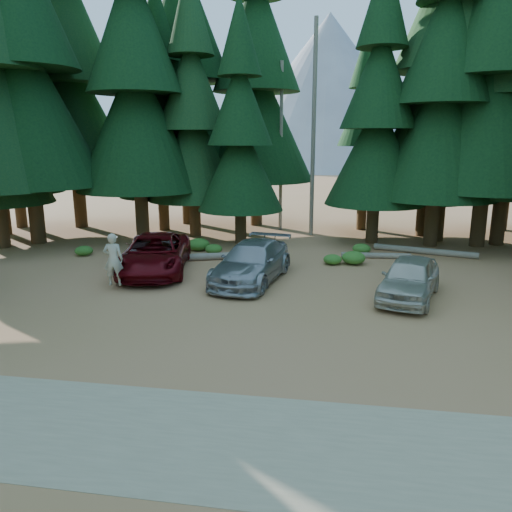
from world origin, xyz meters
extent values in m
plane|color=#A97A48|center=(0.00, 0.00, 0.00)|extent=(160.00, 160.00, 0.00)
cube|color=#9C9071|center=(0.00, -6.50, 0.01)|extent=(26.00, 3.50, 0.01)
cylinder|color=slate|center=(0.80, 14.50, 6.00)|extent=(0.24, 0.24, 12.00)
cylinder|color=slate|center=(-1.20, 16.00, 5.00)|extent=(0.20, 0.20, 10.00)
cone|color=gray|center=(0.00, 85.00, 14.00)|extent=(44.00, 44.00, 28.00)
cone|color=gray|center=(-8.00, 95.00, 10.00)|extent=(36.00, 36.00, 20.00)
imported|color=#5D070E|center=(-5.37, 5.05, 0.80)|extent=(3.76, 6.16, 1.60)
imported|color=#9C9FA3|center=(-1.04, 4.34, 0.78)|extent=(3.03, 5.65, 1.56)
imported|color=beige|center=(4.88, 3.02, 0.75)|extent=(2.96, 4.73, 1.50)
imported|color=beige|center=(-6.00, 2.40, 1.17)|extent=(0.81, 0.61, 2.01)
cylinder|color=white|center=(-6.00, 2.45, 2.01)|extent=(0.36, 0.36, 0.04)
cylinder|color=slate|center=(-3.67, 7.47, 0.17)|extent=(4.53, 1.81, 0.33)
cylinder|color=slate|center=(4.18, 9.09, 0.13)|extent=(3.27, 0.46, 0.27)
cylinder|color=slate|center=(6.62, 10.36, 0.16)|extent=(4.83, 1.78, 0.32)
ellipsoid|color=#32691F|center=(-4.66, 9.41, 0.31)|extent=(1.14, 1.14, 0.62)
ellipsoid|color=#32691F|center=(-3.73, 8.82, 0.24)|extent=(0.86, 0.86, 0.47)
ellipsoid|color=#32691F|center=(-1.32, 8.67, 0.29)|extent=(1.07, 1.07, 0.59)
ellipsoid|color=#32691F|center=(2.14, 7.57, 0.23)|extent=(0.83, 0.83, 0.46)
ellipsoid|color=#32691F|center=(3.08, 7.78, 0.29)|extent=(1.06, 1.06, 0.58)
ellipsoid|color=#32691F|center=(3.54, 10.00, 0.25)|extent=(0.90, 0.90, 0.49)
ellipsoid|color=#32691F|center=(-9.90, 7.43, 0.24)|extent=(0.86, 0.86, 0.47)
camera|label=1|loc=(2.17, -14.72, 5.63)|focal=35.00mm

